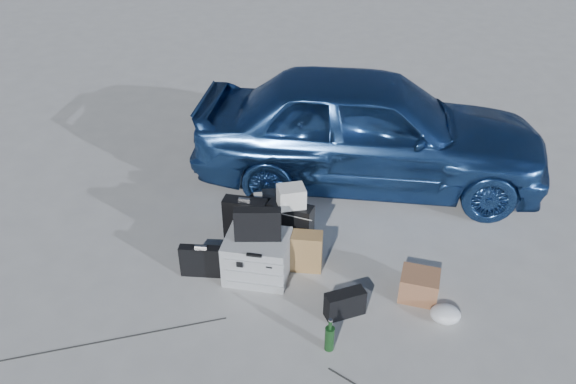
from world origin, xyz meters
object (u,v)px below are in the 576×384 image
object	(u,v)px
car	(369,128)
green_bottle	(330,335)
duffel_bag	(273,216)
pelican_case	(257,257)
briefcase	(202,261)
cardboard_box	(419,286)
suitcase_left	(246,223)
suitcase_right	(290,228)

from	to	relation	value
car	green_bottle	distance (m)	2.88
duffel_bag	green_bottle	size ratio (longest dim) A/B	1.92
pelican_case	briefcase	world-z (taller)	pelican_case
green_bottle	briefcase	bearing A→B (deg)	144.13
duffel_bag	cardboard_box	xyz separation A→B (m)	(1.42, -1.00, -0.03)
briefcase	green_bottle	world-z (taller)	briefcase
car	duffel_bag	distance (m)	1.63
cardboard_box	duffel_bag	bearing A→B (deg)	144.71
car	duffel_bag	size ratio (longest dim) A/B	6.64
suitcase_left	duffel_bag	distance (m)	0.43
cardboard_box	pelican_case	bearing A→B (deg)	171.27
pelican_case	green_bottle	distance (m)	1.14
suitcase_left	cardboard_box	size ratio (longest dim) A/B	1.65
car	green_bottle	xyz separation A→B (m)	(-0.48, -2.79, -0.54)
briefcase	suitcase_right	bearing A→B (deg)	29.89
pelican_case	duffel_bag	size ratio (longest dim) A/B	0.97
suitcase_right	cardboard_box	size ratio (longest dim) A/B	1.59
car	green_bottle	bearing A→B (deg)	174.81
cardboard_box	briefcase	bearing A→B (deg)	174.36
duffel_bag	car	bearing A→B (deg)	65.19
pelican_case	cardboard_box	xyz separation A→B (m)	(1.52, -0.23, -0.09)
suitcase_right	cardboard_box	distance (m)	1.39
car	cardboard_box	size ratio (longest dim) A/B	11.96
suitcase_right	green_bottle	size ratio (longest dim) A/B	1.70
car	cardboard_box	distance (m)	2.21
suitcase_right	green_bottle	distance (m)	1.38
car	pelican_case	distance (m)	2.26
car	pelican_case	size ratio (longest dim) A/B	6.85
briefcase	duffel_bag	bearing A→B (deg)	53.65
suitcase_right	duffel_bag	distance (m)	0.43
car	briefcase	bearing A→B (deg)	142.90
pelican_case	suitcase_right	world-z (taller)	suitcase_right
duffel_bag	green_bottle	xyz separation A→B (m)	(0.59, -1.68, 0.01)
briefcase	green_bottle	bearing A→B (deg)	-34.10
duffel_bag	cardboard_box	world-z (taller)	duffel_bag
cardboard_box	green_bottle	distance (m)	1.07
briefcase	cardboard_box	size ratio (longest dim) A/B	1.24
suitcase_right	green_bottle	world-z (taller)	suitcase_right
suitcase_left	suitcase_right	xyz separation A→B (m)	(0.46, -0.04, -0.01)
green_bottle	suitcase_left	bearing A→B (deg)	121.94
car	suitcase_left	bearing A→B (deg)	141.65
suitcase_right	duffel_bag	size ratio (longest dim) A/B	0.89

